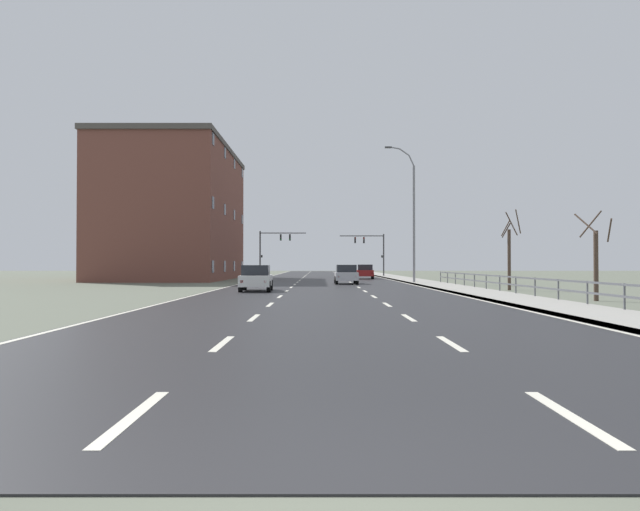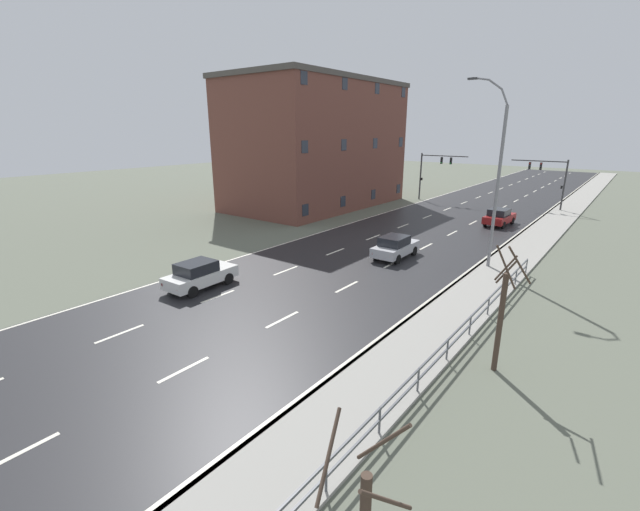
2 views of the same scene
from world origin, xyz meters
TOP-DOWN VIEW (x-y plane):
  - ground_plane at (0.00, 48.00)m, footprint 160.00×160.00m
  - road_asphalt_strip at (0.00, 60.00)m, footprint 14.00×120.00m
  - sidewalk_right at (8.43, 60.00)m, footprint 3.00×120.00m
  - guardrail at (9.85, 24.95)m, footprint 0.07×36.17m
  - street_lamp_midground at (7.45, 42.90)m, footprint 2.55×0.24m
  - traffic_signal_right at (6.39, 67.89)m, footprint 5.77×0.36m
  - traffic_signal_left at (-6.39, 66.03)m, footprint 5.88×0.36m
  - car_far_right at (-4.16, 29.27)m, footprint 1.96×4.17m
  - car_far_left at (1.78, 41.18)m, footprint 1.86×4.11m
  - car_near_left at (4.55, 56.37)m, footprint 2.02×4.20m
  - brick_building at (-15.73, 54.81)m, footprint 11.88×21.34m
  - bare_tree_mid at (11.48, 30.66)m, footprint 1.24×1.29m

SIDE VIEW (x-z plane):
  - ground_plane at x=0.00m, z-range -0.12..0.00m
  - road_asphalt_strip at x=0.00m, z-range 0.00..0.02m
  - sidewalk_right at x=8.43m, z-range 0.00..0.12m
  - guardrail at x=9.85m, z-range 0.21..1.21m
  - car_far_right at x=-4.16m, z-range 0.02..1.59m
  - car_far_left at x=1.78m, z-range 0.02..1.59m
  - car_near_left at x=4.55m, z-range 0.02..1.59m
  - bare_tree_mid at x=11.48m, z-range -0.27..4.73m
  - traffic_signal_right at x=6.39m, z-range 1.10..6.62m
  - traffic_signal_left at x=-6.39m, z-range 1.15..6.93m
  - street_lamp_midground at x=7.45m, z-range -0.12..11.49m
  - brick_building at x=-15.73m, z-range 0.01..13.92m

